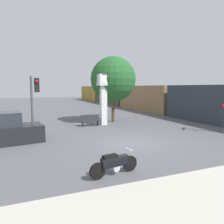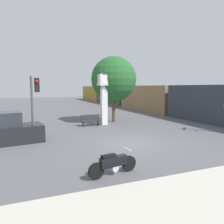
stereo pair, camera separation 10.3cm
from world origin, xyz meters
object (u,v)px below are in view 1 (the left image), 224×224
(clock_tower, at_px, (103,90))
(traffic_light, at_px, (35,97))
(motorcycle, at_px, (114,164))
(freight_train, at_px, (127,96))
(bench, at_px, (90,120))
(street_tree, at_px, (113,79))
(parked_car, at_px, (2,131))

(clock_tower, distance_m, traffic_light, 7.15)
(traffic_light, bearing_deg, motorcycle, -68.77)
(freight_train, relative_size, bench, 30.72)
(street_tree, height_order, bench, street_tree)
(traffic_light, xyz_separation_m, parked_car, (-1.77, 0.37, -1.89))
(motorcycle, height_order, freight_train, freight_train)
(parked_car, bearing_deg, traffic_light, -20.77)
(clock_tower, distance_m, freight_train, 18.00)
(clock_tower, xyz_separation_m, traffic_light, (-5.73, -4.26, -0.33))
(motorcycle, distance_m, bench, 10.35)
(street_tree, relative_size, parked_car, 1.35)
(motorcycle, bearing_deg, bench, 67.43)
(motorcycle, relative_size, traffic_light, 0.53)
(traffic_light, bearing_deg, clock_tower, 36.66)
(freight_train, xyz_separation_m, bench, (-10.94, -15.33, -1.21))
(traffic_light, relative_size, parked_car, 0.86)
(freight_train, relative_size, street_tree, 8.23)
(street_tree, xyz_separation_m, bench, (-2.61, -1.31, -3.43))
(bench, bearing_deg, motorcycle, -101.81)
(street_tree, bearing_deg, motorcycle, -112.44)
(freight_train, relative_size, traffic_light, 12.88)
(motorcycle, relative_size, bench, 1.25)
(bench, height_order, parked_car, parked_car)
(motorcycle, relative_size, freight_train, 0.04)
(clock_tower, bearing_deg, street_tree, 39.16)
(freight_train, height_order, traffic_light, traffic_light)
(traffic_light, height_order, bench, traffic_light)
(traffic_light, bearing_deg, freight_train, 51.50)
(freight_train, height_order, street_tree, street_tree)
(motorcycle, height_order, clock_tower, clock_tower)
(bench, relative_size, parked_car, 0.36)
(freight_train, height_order, bench, freight_train)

